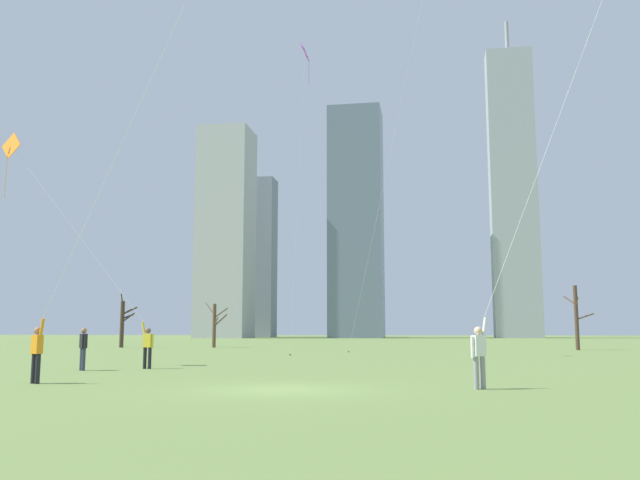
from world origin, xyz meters
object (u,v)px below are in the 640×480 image
(bare_tree_far_right_edge, at_px, (576,316))
(kite_flyer_far_back_teal, at_px, (69,278))
(bystander_watching_nearby, at_px, (83,347))
(bare_tree_leftmost, at_px, (215,324))
(kite_flyer_foreground_right_red, at_px, (529,212))
(distant_kite_low_near_trees_purple, at_px, (304,72))
(bare_tree_right_of_center, at_px, (123,322))
(kite_flyer_midfield_left_orange, at_px, (116,299))

(bare_tree_far_right_edge, bearing_deg, kite_flyer_far_back_teal, -119.44)
(bystander_watching_nearby, distance_m, bare_tree_far_right_edge, 39.65)
(kite_flyer_far_back_teal, xyz_separation_m, bare_tree_leftmost, (-9.16, 40.61, -0.89))
(kite_flyer_foreground_right_red, xyz_separation_m, bare_tree_far_right_edge, (8.42, 35.92, -2.24))
(bystander_watching_nearby, relative_size, bare_tree_far_right_edge, 0.32)
(bare_tree_leftmost, bearing_deg, distant_kite_low_near_trees_purple, -58.59)
(bare_tree_leftmost, bearing_deg, kite_flyer_far_back_teal, -77.29)
(kite_flyer_foreground_right_red, bearing_deg, bare_tree_right_of_center, 128.94)
(bystander_watching_nearby, height_order, distant_kite_low_near_trees_purple, distant_kite_low_near_trees_purple)
(bystander_watching_nearby, bearing_deg, kite_flyer_foreground_right_red, -16.49)
(kite_flyer_midfield_left_orange, relative_size, bare_tree_far_right_edge, 2.05)
(bare_tree_right_of_center, bearing_deg, kite_flyer_midfield_left_orange, -64.65)
(bystander_watching_nearby, xyz_separation_m, distant_kite_low_near_trees_purple, (5.77, 14.63, 16.42))
(distant_kite_low_near_trees_purple, height_order, bare_tree_right_of_center, distant_kite_low_near_trees_purple)
(kite_flyer_midfield_left_orange, xyz_separation_m, bystander_watching_nearby, (-0.48, -1.60, -1.88))
(bare_tree_leftmost, bearing_deg, bare_tree_right_of_center, -171.56)
(bystander_watching_nearby, relative_size, distant_kite_low_near_trees_purple, 0.08)
(kite_flyer_far_back_teal, xyz_separation_m, kite_flyer_foreground_right_red, (12.91, 1.88, 1.86))
(kite_flyer_foreground_right_red, height_order, bare_tree_leftmost, kite_flyer_foreground_right_red)
(bare_tree_leftmost, bearing_deg, bare_tree_far_right_edge, -5.27)
(distant_kite_low_near_trees_purple, bearing_deg, bare_tree_leftmost, 121.41)
(kite_flyer_far_back_teal, height_order, bare_tree_right_of_center, kite_flyer_far_back_teal)
(bare_tree_far_right_edge, distance_m, bare_tree_leftmost, 30.62)
(bystander_watching_nearby, bearing_deg, kite_flyer_far_back_teal, -64.87)
(kite_flyer_far_back_teal, height_order, kite_flyer_midfield_left_orange, kite_flyer_far_back_teal)
(bare_tree_far_right_edge, distance_m, bare_tree_right_of_center, 38.76)
(kite_flyer_foreground_right_red, xyz_separation_m, bare_tree_leftmost, (-22.06, 38.73, -2.75))
(kite_flyer_far_back_teal, distance_m, bare_tree_leftmost, 41.64)
(kite_flyer_midfield_left_orange, bearing_deg, kite_flyer_far_back_teal, -72.26)
(bystander_watching_nearby, relative_size, bare_tree_leftmost, 0.40)
(kite_flyer_foreground_right_red, bearing_deg, kite_flyer_midfield_left_orange, 157.81)
(distant_kite_low_near_trees_purple, bearing_deg, kite_flyer_midfield_left_orange, -112.13)
(bystander_watching_nearby, distance_m, bare_tree_leftmost, 34.55)
(kite_flyer_foreground_right_red, xyz_separation_m, distant_kite_low_near_trees_purple, (-10.24, 19.37, 12.47))
(kite_flyer_midfield_left_orange, distance_m, kite_flyer_foreground_right_red, 16.90)
(kite_flyer_foreground_right_red, xyz_separation_m, bystander_watching_nearby, (-16.01, 4.74, -3.95))
(kite_flyer_midfield_left_orange, bearing_deg, bare_tree_leftmost, 101.39)
(kite_flyer_far_back_teal, relative_size, bare_tree_right_of_center, 3.32)
(kite_flyer_foreground_right_red, distance_m, bystander_watching_nearby, 17.16)
(kite_flyer_foreground_right_red, bearing_deg, bare_tree_far_right_edge, 76.81)
(kite_flyer_midfield_left_orange, bearing_deg, bare_tree_far_right_edge, 51.00)
(bare_tree_far_right_edge, bearing_deg, distant_kite_low_near_trees_purple, -138.42)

